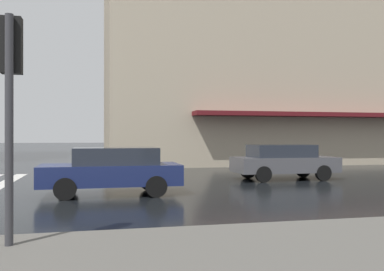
{
  "coord_description": "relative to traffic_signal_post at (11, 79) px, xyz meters",
  "views": [
    {
      "loc": [
        -10.41,
        -5.34,
        1.75
      ],
      "look_at": [
        3.24,
        -8.47,
        1.77
      ],
      "focal_mm": 39.9,
      "sensor_mm": 36.0,
      "label": 1
    }
  ],
  "objects": [
    {
      "name": "haussmann_block_corner",
      "position": [
        23.23,
        -16.83,
        6.41
      ],
      "size": [
        15.43,
        29.63,
        18.41
      ],
      "color": "tan",
      "rests_on": "ground_plane"
    },
    {
      "name": "traffic_signal_post",
      "position": [
        0.0,
        0.0,
        0.0
      ],
      "size": [
        0.44,
        0.3,
        3.39
      ],
      "color": "#333338",
      "rests_on": "sidewalk_pavement"
    },
    {
      "name": "car_dark_grey",
      "position": [
        9.12,
        -8.65,
        -1.84
      ],
      "size": [
        1.85,
        4.1,
        1.41
      ],
      "color": "#4C4C51",
      "rests_on": "ground_plane"
    },
    {
      "name": "car_navy",
      "position": [
        6.12,
        -1.73,
        -1.84
      ],
      "size": [
        1.85,
        4.1,
        1.41
      ],
      "color": "navy",
      "rests_on": "ground_plane"
    }
  ]
}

